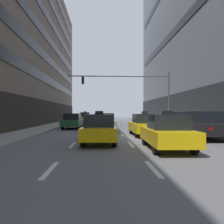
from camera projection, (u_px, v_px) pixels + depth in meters
name	position (u px, v px, depth m)	size (l,w,h in m)	color
ground_plane	(125.00, 138.00, 14.56)	(120.00, 120.00, 0.00)	slate
sidewalk_left	(10.00, 137.00, 14.22)	(2.76, 80.00, 0.14)	gray
lane_stripe_l1_s2	(50.00, 170.00, 6.43)	(0.16, 2.00, 0.01)	silver
lane_stripe_l1_s3	(73.00, 145.00, 11.42)	(0.16, 2.00, 0.01)	silver
lane_stripe_l1_s4	(82.00, 135.00, 16.42)	(0.16, 2.00, 0.01)	silver
lane_stripe_l1_s5	(86.00, 130.00, 21.41)	(0.16, 2.00, 0.01)	silver
lane_stripe_l1_s6	(89.00, 126.00, 26.41)	(0.16, 2.00, 0.01)	silver
lane_stripe_l1_s7	(91.00, 124.00, 31.40)	(0.16, 2.00, 0.01)	silver
lane_stripe_l1_s8	(93.00, 123.00, 36.40)	(0.16, 2.00, 0.01)	silver
lane_stripe_l1_s9	(94.00, 121.00, 41.39)	(0.16, 2.00, 0.01)	silver
lane_stripe_l1_s10	(95.00, 120.00, 46.39)	(0.16, 2.00, 0.01)	silver
lane_stripe_l2_s2	(153.00, 169.00, 6.57)	(0.16, 2.00, 0.01)	silver
lane_stripe_l2_s3	(131.00, 144.00, 11.56)	(0.16, 2.00, 0.01)	silver
lane_stripe_l2_s4	(122.00, 135.00, 16.56)	(0.16, 2.00, 0.01)	silver
lane_stripe_l2_s5	(117.00, 130.00, 21.55)	(0.16, 2.00, 0.01)	silver
lane_stripe_l2_s6	(114.00, 126.00, 26.55)	(0.16, 2.00, 0.01)	silver
lane_stripe_l2_s7	(112.00, 124.00, 31.54)	(0.16, 2.00, 0.01)	silver
lane_stripe_l2_s8	(111.00, 123.00, 36.54)	(0.16, 2.00, 0.01)	silver
lane_stripe_l2_s9	(110.00, 121.00, 41.53)	(0.16, 2.00, 0.01)	silver
lane_stripe_l2_s10	(109.00, 120.00, 46.53)	(0.16, 2.00, 0.01)	silver
lane_stripe_l3_s3	(188.00, 144.00, 11.70)	(0.16, 2.00, 0.01)	silver
lane_stripe_l3_s4	(162.00, 135.00, 16.70)	(0.16, 2.00, 0.01)	silver
lane_stripe_l3_s5	(148.00, 129.00, 21.69)	(0.16, 2.00, 0.01)	silver
lane_stripe_l3_s6	(140.00, 126.00, 26.69)	(0.16, 2.00, 0.01)	silver
lane_stripe_l3_s7	(134.00, 124.00, 31.68)	(0.16, 2.00, 0.01)	silver
lane_stripe_l3_s8	(129.00, 122.00, 36.68)	(0.16, 2.00, 0.01)	silver
lane_stripe_l3_s9	(126.00, 121.00, 41.67)	(0.16, 2.00, 0.01)	silver
lane_stripe_l3_s10	(123.00, 120.00, 46.66)	(0.16, 2.00, 0.01)	silver
car_driving_0	(73.00, 121.00, 22.66)	(1.91, 4.25, 1.57)	black
car_driving_1	(101.00, 117.00, 41.44)	(1.86, 4.21, 1.56)	black
taxi_driving_2	(85.00, 117.00, 40.62)	(2.00, 4.54, 1.87)	black
taxi_driving_3	(144.00, 125.00, 15.84)	(1.81, 4.21, 1.74)	black
car_driving_4	(103.00, 123.00, 19.01)	(2.00, 4.36, 1.61)	black
taxi_driving_5	(167.00, 132.00, 10.02)	(1.85, 4.24, 1.75)	black
taxi_driving_6	(99.00, 129.00, 11.92)	(1.84, 4.23, 1.74)	black
car_parked_1	(204.00, 125.00, 14.06)	(2.02, 4.66, 1.73)	black
car_parked_2	(173.00, 121.00, 20.19)	(1.97, 4.60, 1.72)	black
traffic_signal_0	(136.00, 87.00, 26.15)	(12.05, 0.35, 6.36)	#4C4C51
pedestrian_0	(194.00, 119.00, 19.69)	(0.53, 0.22, 1.57)	black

